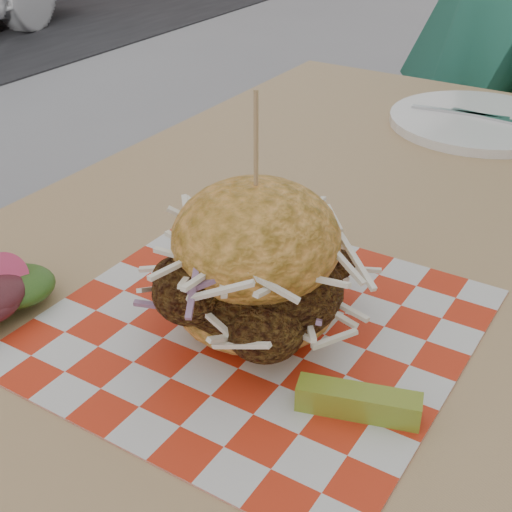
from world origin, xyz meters
name	(u,v)px	position (x,y,z in m)	size (l,w,h in m)	color
patio_table	(364,289)	(0.35, 0.32, 0.67)	(0.80, 1.20, 0.75)	tan
paper_liner	(256,326)	(0.34, 0.09, 0.75)	(0.36, 0.36, 0.00)	red
sandwich	(256,268)	(0.34, 0.09, 0.81)	(0.19, 0.19, 0.22)	#F2A344
pickle_spear	(358,402)	(0.47, 0.04, 0.76)	(0.10, 0.02, 0.02)	olive
place_setting	(478,121)	(0.35, 0.72, 0.76)	(0.27, 0.27, 0.02)	white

